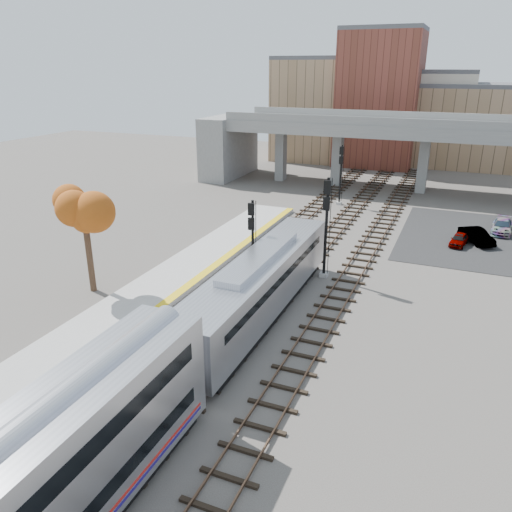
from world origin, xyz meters
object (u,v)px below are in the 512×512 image
Objects in this scene: car_a at (459,240)px; car_b at (477,236)px; tree at (84,213)px; signal_mast_far at (340,176)px; signal_mast_near at (252,248)px; locomotive at (260,285)px; signal_mast_mid at (326,228)px; car_c at (502,226)px.

car_b is (1.43, 1.27, 0.14)m from car_a.
signal_mast_far is at bearing 70.85° from tree.
signal_mast_near is at bearing 23.44° from tree.
signal_mast_mid is (2.00, 7.90, 1.64)m from locomotive.
car_c is (17.05, 21.29, -2.52)m from signal_mast_near.
car_b is at bearing 49.14° from signal_mast_near.
signal_mast_near is 1.51× the size of car_c.
car_c is at bearing 51.31° from signal_mast_near.
car_b is (14.80, 17.11, -2.49)m from signal_mast_near.
locomotive is 4.72× the size of car_b.
tree reaches higher than car_c.
signal_mast_mid is at bearing -118.46° from car_a.
car_b is at bearing 51.73° from car_a.
signal_mast_mid is (4.10, 4.22, 0.72)m from signal_mast_near.
tree is at bearing -109.15° from signal_mast_far.
signal_mast_far is 2.21× the size of car_a.
tree reaches higher than locomotive.
car_b is (12.70, 20.79, -1.57)m from locomotive.
car_a is 0.71× the size of car_c.
tree is at bearing -148.99° from signal_mast_mid.
locomotive is 29.42m from signal_mast_far.
signal_mast_near reaches higher than car_b.
signal_mast_near is 0.85× the size of tree.
signal_mast_mid is at bearing -163.33° from car_b.
signal_mast_near is 11.71m from tree.
car_a is (9.27, 11.62, -3.35)m from signal_mast_mid.
car_a is (11.27, 19.52, -1.71)m from locomotive.
tree is 33.67m from car_b.
locomotive is at bearing -104.20° from signal_mast_mid.
signal_mast_far is (-4.10, 21.42, -0.56)m from signal_mast_mid.
signal_mast_far reaches higher than signal_mast_near.
tree is (-14.58, -8.76, 1.85)m from signal_mast_mid.
signal_mast_far is 17.80m from car_c.
signal_mast_mid reaches higher than car_b.
tree is 1.77× the size of car_c.
tree is 1.92× the size of car_b.
signal_mast_far reaches higher than locomotive.
locomotive is 2.45× the size of tree.
signal_mast_mid is at bearing -79.17° from signal_mast_far.
signal_mast_near is 1.64× the size of car_b.
signal_mast_far is 16.81m from car_a.
car_c is (17.05, -4.35, -2.68)m from signal_mast_far.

